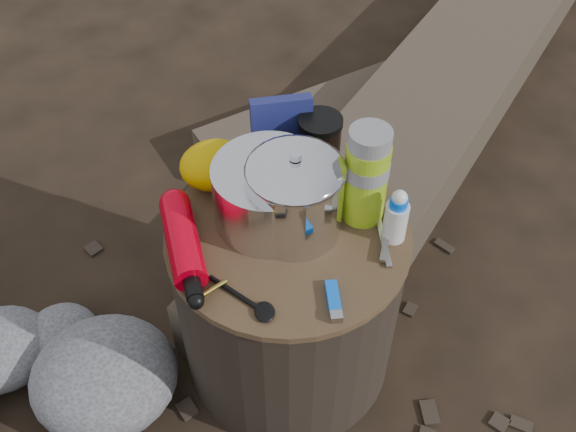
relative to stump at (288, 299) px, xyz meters
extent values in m
plane|color=black|center=(0.00, 0.00, -0.22)|extent=(60.00, 60.00, 0.00)
cylinder|color=black|center=(0.00, 0.00, 0.00)|extent=(0.47, 0.47, 0.43)
cube|color=#41362B|center=(0.62, 0.72, -0.12)|extent=(1.76, 1.84, 0.18)
cube|color=#41362B|center=(0.41, 0.83, -0.17)|extent=(1.11, 0.54, 0.09)
cylinder|color=silver|center=(-0.03, 0.05, 0.28)|extent=(0.21, 0.21, 0.13)
cylinder|color=silver|center=(0.02, 0.01, 0.31)|extent=(0.18, 0.18, 0.18)
cylinder|color=#8EB418|center=(0.15, 0.02, 0.32)|extent=(0.08, 0.08, 0.21)
cylinder|color=black|center=(0.10, 0.16, 0.28)|extent=(0.09, 0.09, 0.13)
ellipsoid|color=#D1A300|center=(-0.12, 0.16, 0.27)|extent=(0.14, 0.12, 0.10)
cube|color=navy|center=(0.03, 0.20, 0.30)|extent=(0.12, 0.03, 0.16)
cube|color=blue|center=(0.05, -0.17, 0.22)|extent=(0.03, 0.09, 0.02)
cylinder|color=silver|center=(0.19, -0.05, 0.27)|extent=(0.04, 0.04, 0.11)
camera|label=1|loc=(-0.17, -0.83, 1.18)|focal=41.95mm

